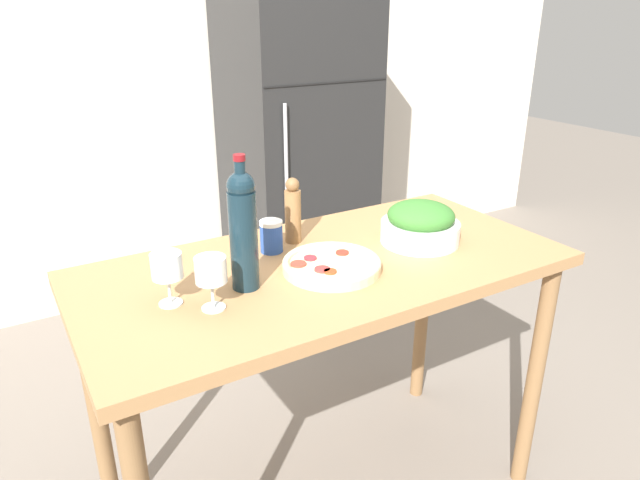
{
  "coord_description": "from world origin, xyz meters",
  "views": [
    {
      "loc": [
        -0.83,
        -1.35,
        1.66
      ],
      "look_at": [
        0.0,
        0.04,
        1.0
      ],
      "focal_mm": 32.0,
      "sensor_mm": 36.0,
      "label": 1
    }
  ],
  "objects_px": {
    "wine_glass_far": "(167,268)",
    "pepper_mill": "(293,212)",
    "homemade_pizza": "(332,265)",
    "salt_canister": "(271,236)",
    "wine_bottle": "(243,228)",
    "salad_bowl": "(420,224)",
    "refrigerator": "(297,146)",
    "wine_glass_near": "(211,273)"
  },
  "relations": [
    {
      "from": "refrigerator",
      "to": "pepper_mill",
      "type": "xyz_separation_m",
      "value": [
        -0.77,
        -1.38,
        0.14
      ]
    },
    {
      "from": "refrigerator",
      "to": "wine_glass_near",
      "type": "relative_size",
      "value": 12.64
    },
    {
      "from": "pepper_mill",
      "to": "homemade_pizza",
      "type": "height_order",
      "value": "pepper_mill"
    },
    {
      "from": "wine_bottle",
      "to": "homemade_pizza",
      "type": "distance_m",
      "value": 0.31
    },
    {
      "from": "homemade_pizza",
      "to": "refrigerator",
      "type": "bearing_deg",
      "value": 64.49
    },
    {
      "from": "pepper_mill",
      "to": "salad_bowl",
      "type": "distance_m",
      "value": 0.42
    },
    {
      "from": "wine_glass_near",
      "to": "salt_canister",
      "type": "height_order",
      "value": "wine_glass_near"
    },
    {
      "from": "wine_glass_near",
      "to": "homemade_pizza",
      "type": "relative_size",
      "value": 0.49
    },
    {
      "from": "salad_bowl",
      "to": "homemade_pizza",
      "type": "bearing_deg",
      "value": -174.04
    },
    {
      "from": "refrigerator",
      "to": "salad_bowl",
      "type": "height_order",
      "value": "refrigerator"
    },
    {
      "from": "refrigerator",
      "to": "wine_glass_near",
      "type": "height_order",
      "value": "refrigerator"
    },
    {
      "from": "wine_bottle",
      "to": "wine_glass_near",
      "type": "height_order",
      "value": "wine_bottle"
    },
    {
      "from": "salt_canister",
      "to": "pepper_mill",
      "type": "bearing_deg",
      "value": 20.78
    },
    {
      "from": "wine_bottle",
      "to": "wine_glass_near",
      "type": "xyz_separation_m",
      "value": [
        -0.12,
        -0.07,
        -0.07
      ]
    },
    {
      "from": "homemade_pizza",
      "to": "wine_glass_near",
      "type": "bearing_deg",
      "value": -174.2
    },
    {
      "from": "salt_canister",
      "to": "wine_glass_near",
      "type": "bearing_deg",
      "value": -138.9
    },
    {
      "from": "refrigerator",
      "to": "wine_bottle",
      "type": "distance_m",
      "value": 1.92
    },
    {
      "from": "salad_bowl",
      "to": "homemade_pizza",
      "type": "relative_size",
      "value": 0.89
    },
    {
      "from": "wine_bottle",
      "to": "homemade_pizza",
      "type": "xyz_separation_m",
      "value": [
        0.26,
        -0.03,
        -0.16
      ]
    },
    {
      "from": "homemade_pizza",
      "to": "salad_bowl",
      "type": "bearing_deg",
      "value": 5.96
    },
    {
      "from": "wine_glass_far",
      "to": "salad_bowl",
      "type": "height_order",
      "value": "wine_glass_far"
    },
    {
      "from": "wine_glass_far",
      "to": "wine_glass_near",
      "type": "bearing_deg",
      "value": -42.73
    },
    {
      "from": "salad_bowl",
      "to": "salt_canister",
      "type": "xyz_separation_m",
      "value": [
        -0.45,
        0.18,
        -0.01
      ]
    },
    {
      "from": "wine_glass_near",
      "to": "salt_canister",
      "type": "relative_size",
      "value": 1.39
    },
    {
      "from": "wine_bottle",
      "to": "homemade_pizza",
      "type": "bearing_deg",
      "value": -6.5
    },
    {
      "from": "wine_glass_far",
      "to": "salad_bowl",
      "type": "bearing_deg",
      "value": -0.26
    },
    {
      "from": "salad_bowl",
      "to": "wine_bottle",
      "type": "bearing_deg",
      "value": -179.22
    },
    {
      "from": "wine_bottle",
      "to": "refrigerator",
      "type": "bearing_deg",
      "value": 57.03
    },
    {
      "from": "homemade_pizza",
      "to": "salt_canister",
      "type": "relative_size",
      "value": 2.83
    },
    {
      "from": "wine_bottle",
      "to": "salt_canister",
      "type": "bearing_deg",
      "value": 47.49
    },
    {
      "from": "pepper_mill",
      "to": "salt_canister",
      "type": "bearing_deg",
      "value": -159.22
    },
    {
      "from": "wine_glass_far",
      "to": "pepper_mill",
      "type": "bearing_deg",
      "value": 23.95
    },
    {
      "from": "refrigerator",
      "to": "wine_bottle",
      "type": "height_order",
      "value": "refrigerator"
    },
    {
      "from": "refrigerator",
      "to": "homemade_pizza",
      "type": "xyz_separation_m",
      "value": [
        -0.78,
        -1.63,
        0.06
      ]
    },
    {
      "from": "homemade_pizza",
      "to": "salt_canister",
      "type": "height_order",
      "value": "salt_canister"
    },
    {
      "from": "pepper_mill",
      "to": "salad_bowl",
      "type": "relative_size",
      "value": 0.85
    },
    {
      "from": "wine_glass_far",
      "to": "salad_bowl",
      "type": "distance_m",
      "value": 0.84
    },
    {
      "from": "homemade_pizza",
      "to": "wine_bottle",
      "type": "bearing_deg",
      "value": 173.5
    },
    {
      "from": "wine_glass_near",
      "to": "pepper_mill",
      "type": "relative_size",
      "value": 0.66
    },
    {
      "from": "wine_bottle",
      "to": "pepper_mill",
      "type": "bearing_deg",
      "value": 39.79
    },
    {
      "from": "wine_glass_far",
      "to": "pepper_mill",
      "type": "distance_m",
      "value": 0.53
    },
    {
      "from": "salad_bowl",
      "to": "homemade_pizza",
      "type": "distance_m",
      "value": 0.37
    }
  ]
}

